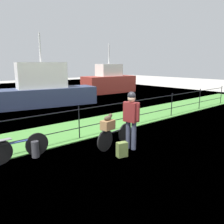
# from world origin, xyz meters

# --- Properties ---
(ground_plane) EXTENTS (60.00, 60.00, 0.00)m
(ground_plane) POSITION_xyz_m (0.00, 0.00, 0.00)
(ground_plane) COLOR #B2ADA3
(grass_strip) EXTENTS (27.00, 2.40, 0.03)m
(grass_strip) POSITION_xyz_m (0.00, 2.94, 0.01)
(grass_strip) COLOR #478438
(grass_strip) RESTS_ON ground
(harbor_water) EXTENTS (30.00, 30.00, 0.00)m
(harbor_water) POSITION_xyz_m (0.00, 11.23, 0.00)
(harbor_water) COLOR slate
(harbor_water) RESTS_ON ground
(iron_fence) EXTENTS (18.04, 0.04, 1.11)m
(iron_fence) POSITION_xyz_m (0.00, 1.94, 0.65)
(iron_fence) COLOR black
(iron_fence) RESTS_ON ground
(bicycle_main) EXTENTS (1.56, 0.31, 0.62)m
(bicycle_main) POSITION_xyz_m (-0.88, 0.63, 0.33)
(bicycle_main) COLOR black
(bicycle_main) RESTS_ON ground
(wooden_crate) EXTENTS (0.42, 0.31, 0.26)m
(wooden_crate) POSITION_xyz_m (-1.22, 0.58, 0.75)
(wooden_crate) COLOR olive
(wooden_crate) RESTS_ON bicycle_main
(terrier_dog) EXTENTS (0.32, 0.18, 0.18)m
(terrier_dog) POSITION_xyz_m (-1.19, 0.58, 0.96)
(terrier_dog) COLOR #4C3D2D
(terrier_dog) RESTS_ON wooden_crate
(cyclist_person) EXTENTS (0.32, 0.53, 1.68)m
(cyclist_person) POSITION_xyz_m (-0.65, 0.22, 1.00)
(cyclist_person) COLOR #383D51
(cyclist_person) RESTS_ON ground
(backpack_on_paving) EXTENTS (0.32, 0.24, 0.40)m
(backpack_on_paving) POSITION_xyz_m (-1.25, -0.05, 0.20)
(backpack_on_paving) COLOR olive
(backpack_on_paving) RESTS_ON ground
(mooring_bollard) EXTENTS (0.20, 0.20, 0.44)m
(mooring_bollard) POSITION_xyz_m (-3.01, 1.44, 0.22)
(mooring_bollard) COLOR #38383D
(mooring_bollard) RESTS_ON ground
(bicycle_parked) EXTENTS (1.58, 0.17, 0.63)m
(bicycle_parked) POSITION_xyz_m (-3.41, 1.54, 0.33)
(bicycle_parked) COLOR black
(bicycle_parked) RESTS_ON ground
(moored_boat_near) EXTENTS (4.61, 2.08, 3.97)m
(moored_boat_near) POSITION_xyz_m (7.48, 10.68, 0.91)
(moored_boat_near) COLOR #9E3328
(moored_boat_near) RESTS_ON ground
(moored_boat_mid) EXTENTS (6.35, 2.83, 4.10)m
(moored_boat_mid) POSITION_xyz_m (0.53, 8.46, 0.90)
(moored_boat_mid) COLOR #2D3856
(moored_boat_mid) RESTS_ON ground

